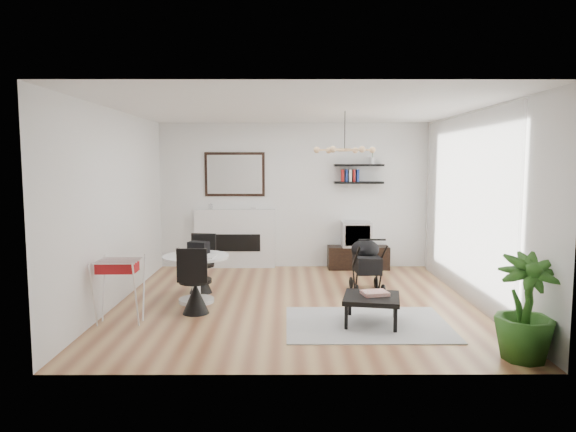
{
  "coord_description": "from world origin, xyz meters",
  "views": [
    {
      "loc": [
        -0.13,
        -7.11,
        1.98
      ],
      "look_at": [
        -0.11,
        0.4,
        1.19
      ],
      "focal_mm": 32.0,
      "sensor_mm": 36.0,
      "label": 1
    }
  ],
  "objects_px": {
    "drying_rack": "(119,290)",
    "crt_tv": "(356,234)",
    "stroller": "(366,267)",
    "coffee_table": "(372,299)",
    "fireplace": "(235,231)",
    "tv_console": "(358,257)",
    "potted_plant": "(526,307)",
    "dining_table": "(196,271)"
  },
  "relations": [
    {
      "from": "dining_table",
      "to": "drying_rack",
      "type": "xyz_separation_m",
      "value": [
        -0.77,
        -0.96,
        -0.02
      ]
    },
    {
      "from": "stroller",
      "to": "dining_table",
      "type": "bearing_deg",
      "value": -168.18
    },
    {
      "from": "fireplace",
      "to": "tv_console",
      "type": "height_order",
      "value": "fireplace"
    },
    {
      "from": "fireplace",
      "to": "crt_tv",
      "type": "xyz_separation_m",
      "value": [
        2.26,
        -0.13,
        -0.03
      ]
    },
    {
      "from": "fireplace",
      "to": "drying_rack",
      "type": "relative_size",
      "value": 2.69
    },
    {
      "from": "crt_tv",
      "to": "drying_rack",
      "type": "bearing_deg",
      "value": -135.69
    },
    {
      "from": "crt_tv",
      "to": "potted_plant",
      "type": "height_order",
      "value": "potted_plant"
    },
    {
      "from": "crt_tv",
      "to": "coffee_table",
      "type": "bearing_deg",
      "value": -94.36
    },
    {
      "from": "crt_tv",
      "to": "tv_console",
      "type": "bearing_deg",
      "value": 4.27
    },
    {
      "from": "stroller",
      "to": "crt_tv",
      "type": "bearing_deg",
      "value": 85.6
    },
    {
      "from": "tv_console",
      "to": "coffee_table",
      "type": "xyz_separation_m",
      "value": [
        -0.29,
        -3.29,
        0.11
      ]
    },
    {
      "from": "crt_tv",
      "to": "dining_table",
      "type": "bearing_deg",
      "value": -138.23
    },
    {
      "from": "tv_console",
      "to": "drying_rack",
      "type": "bearing_deg",
      "value": -136.04
    },
    {
      "from": "crt_tv",
      "to": "dining_table",
      "type": "distance_m",
      "value": 3.45
    },
    {
      "from": "fireplace",
      "to": "stroller",
      "type": "relative_size",
      "value": 2.44
    },
    {
      "from": "dining_table",
      "to": "potted_plant",
      "type": "relative_size",
      "value": 0.86
    },
    {
      "from": "dining_table",
      "to": "crt_tv",
      "type": "bearing_deg",
      "value": 41.77
    },
    {
      "from": "tv_console",
      "to": "crt_tv",
      "type": "relative_size",
      "value": 2.1
    },
    {
      "from": "coffee_table",
      "to": "dining_table",
      "type": "bearing_deg",
      "value": 156.69
    },
    {
      "from": "crt_tv",
      "to": "potted_plant",
      "type": "xyz_separation_m",
      "value": [
        1.09,
        -4.42,
        -0.12
      ]
    },
    {
      "from": "coffee_table",
      "to": "potted_plant",
      "type": "height_order",
      "value": "potted_plant"
    },
    {
      "from": "drying_rack",
      "to": "stroller",
      "type": "relative_size",
      "value": 0.91
    },
    {
      "from": "crt_tv",
      "to": "stroller",
      "type": "xyz_separation_m",
      "value": [
        -0.06,
        -1.67,
        -0.27
      ]
    },
    {
      "from": "crt_tv",
      "to": "potted_plant",
      "type": "bearing_deg",
      "value": -76.1
    },
    {
      "from": "tv_console",
      "to": "drying_rack",
      "type": "height_order",
      "value": "drying_rack"
    },
    {
      "from": "fireplace",
      "to": "tv_console",
      "type": "bearing_deg",
      "value": -3.23
    },
    {
      "from": "tv_console",
      "to": "crt_tv",
      "type": "height_order",
      "value": "crt_tv"
    },
    {
      "from": "tv_console",
      "to": "drying_rack",
      "type": "xyz_separation_m",
      "value": [
        -3.38,
        -3.26,
        0.21
      ]
    },
    {
      "from": "tv_console",
      "to": "potted_plant",
      "type": "bearing_deg",
      "value": -76.65
    },
    {
      "from": "coffee_table",
      "to": "potted_plant",
      "type": "distance_m",
      "value": 1.77
    },
    {
      "from": "coffee_table",
      "to": "potted_plant",
      "type": "bearing_deg",
      "value": -40.11
    },
    {
      "from": "potted_plant",
      "to": "fireplace",
      "type": "bearing_deg",
      "value": 126.32
    },
    {
      "from": "stroller",
      "to": "coffee_table",
      "type": "distance_m",
      "value": 1.64
    },
    {
      "from": "tv_console",
      "to": "potted_plant",
      "type": "xyz_separation_m",
      "value": [
        1.05,
        -4.43,
        0.33
      ]
    },
    {
      "from": "stroller",
      "to": "coffee_table",
      "type": "height_order",
      "value": "stroller"
    },
    {
      "from": "tv_console",
      "to": "potted_plant",
      "type": "distance_m",
      "value": 4.56
    },
    {
      "from": "dining_table",
      "to": "stroller",
      "type": "height_order",
      "value": "stroller"
    },
    {
      "from": "tv_console",
      "to": "fireplace",
      "type": "bearing_deg",
      "value": 176.77
    },
    {
      "from": "stroller",
      "to": "coffee_table",
      "type": "xyz_separation_m",
      "value": [
        -0.19,
        -1.62,
        -0.06
      ]
    },
    {
      "from": "drying_rack",
      "to": "crt_tv",
      "type": "bearing_deg",
      "value": 42.66
    },
    {
      "from": "potted_plant",
      "to": "dining_table",
      "type": "bearing_deg",
      "value": 149.79
    },
    {
      "from": "fireplace",
      "to": "potted_plant",
      "type": "distance_m",
      "value": 5.66
    }
  ]
}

